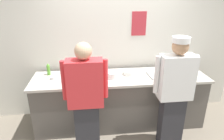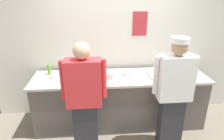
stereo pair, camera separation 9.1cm
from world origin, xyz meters
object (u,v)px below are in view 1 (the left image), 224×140
at_px(plate_stack_rear, 113,75).
at_px(deli_cup, 102,74).
at_px(plate_stack_front, 129,73).
at_px(ramekin_orange_sauce, 90,79).
at_px(chefs_knife, 89,75).
at_px(squeeze_bottle_secondary, 48,69).
at_px(squeeze_bottle_primary, 184,71).
at_px(chef_center, 174,91).
at_px(mixing_bowl_steel, 182,68).
at_px(chef_near_left, 86,99).
at_px(ramekin_green_sauce, 53,78).
at_px(sheet_tray, 162,75).

xyz_separation_m(plate_stack_rear, deli_cup, (-0.18, 0.07, 0.00)).
xyz_separation_m(plate_stack_front, ramekin_orange_sauce, (-0.69, -0.17, -0.01)).
bearing_deg(deli_cup, ramekin_orange_sauce, -144.61).
relative_size(plate_stack_rear, chefs_knife, 0.74).
bearing_deg(squeeze_bottle_secondary, deli_cup, -10.48).
bearing_deg(squeeze_bottle_primary, chef_center, -126.67).
height_order(mixing_bowl_steel, chefs_knife, mixing_bowl_steel).
xyz_separation_m(ramekin_orange_sauce, chefs_knife, (-0.01, 0.22, -0.02)).
height_order(chef_near_left, chef_center, chef_center).
relative_size(ramekin_green_sauce, chefs_knife, 0.35).
bearing_deg(chef_center, plate_stack_front, 127.50).
relative_size(plate_stack_rear, mixing_bowl_steel, 0.67).
height_order(sheet_tray, chefs_knife, sheet_tray).
bearing_deg(chef_near_left, ramekin_green_sauce, 128.05).
distance_m(plate_stack_rear, ramekin_green_sauce, 0.99).
bearing_deg(deli_cup, sheet_tray, -3.94).
xyz_separation_m(ramekin_green_sauce, chefs_knife, (0.59, 0.09, -0.02)).
distance_m(plate_stack_rear, chefs_knife, 0.43).
bearing_deg(ramekin_orange_sauce, mixing_bowl_steel, 7.49).
bearing_deg(sheet_tray, plate_stack_front, 170.30).
bearing_deg(chef_near_left, plate_stack_front, 44.43).
height_order(mixing_bowl_steel, squeeze_bottle_primary, squeeze_bottle_primary).
height_order(plate_stack_rear, ramekin_orange_sauce, plate_stack_rear).
bearing_deg(chefs_knife, chef_near_left, -93.41).
distance_m(sheet_tray, ramekin_green_sauce, 1.85).
height_order(mixing_bowl_steel, ramekin_green_sauce, mixing_bowl_steel).
relative_size(ramekin_orange_sauce, chefs_knife, 0.36).
xyz_separation_m(chef_center, plate_stack_front, (-0.53, 0.69, 0.04)).
bearing_deg(mixing_bowl_steel, squeeze_bottle_primary, -108.77).
relative_size(chef_near_left, deli_cup, 17.10).
distance_m(chef_center, squeeze_bottle_secondary, 2.10).
distance_m(plate_stack_rear, mixing_bowl_steel, 1.30).
bearing_deg(ramekin_orange_sauce, deli_cup, 35.39).
bearing_deg(chef_center, plate_stack_rear, 144.47).
bearing_deg(chef_center, mixing_bowl_steel, 58.52).
height_order(mixing_bowl_steel, squeeze_bottle_secondary, squeeze_bottle_secondary).
bearing_deg(plate_stack_rear, squeeze_bottle_primary, -4.51).
distance_m(plate_stack_front, deli_cup, 0.48).
height_order(chef_center, chefs_knife, chef_center).
xyz_separation_m(mixing_bowl_steel, squeeze_bottle_primary, (-0.08, -0.24, 0.03)).
distance_m(sheet_tray, deli_cup, 1.05).
relative_size(chef_near_left, ramekin_green_sauce, 17.74).
bearing_deg(plate_stack_rear, squeeze_bottle_secondary, 167.49).
bearing_deg(chefs_knife, squeeze_bottle_primary, -8.55).
bearing_deg(ramekin_orange_sauce, sheet_tray, 3.43).
bearing_deg(squeeze_bottle_secondary, squeeze_bottle_primary, -8.36).
bearing_deg(chef_center, chef_near_left, -178.09).
bearing_deg(deli_cup, chef_center, -33.38).
distance_m(chef_near_left, plate_stack_rear, 0.78).
xyz_separation_m(mixing_bowl_steel, squeeze_bottle_secondary, (-2.38, 0.09, 0.04)).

